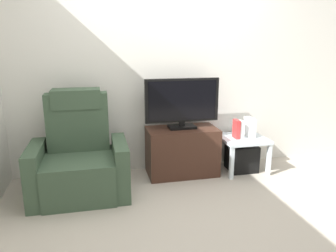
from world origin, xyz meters
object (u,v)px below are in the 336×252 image
Objects in this scene: television at (182,102)px; book_middle at (241,129)px; tv_stand at (182,151)px; recliner_armchair at (79,159)px; subwoofer_box at (242,157)px; book_leftmost at (236,129)px; game_console at (250,127)px; side_table at (242,142)px.

television is 0.80m from book_middle.
recliner_armchair reaches higher than tv_stand.
tv_stand is 3.87× the size of book_middle.
book_leftmost is (-0.10, -0.02, 0.38)m from subwoofer_box.
tv_stand is 2.53× the size of subwoofer_box.
book_leftmost is at bearing -171.03° from game_console.
side_table is at bearing 90.00° from subwoofer_box.
game_console is at bearing 17.43° from recliner_armchair.
game_console is at bearing 8.97° from book_leftmost.
book_middle is 0.90× the size of game_console.
tv_stand is at bearing 174.67° from book_middle.
side_table is (0.76, -0.05, 0.07)m from tv_stand.
book_middle is (0.72, -0.07, 0.25)m from tv_stand.
tv_stand is at bearing 23.53° from recliner_armchair.
book_middle is (0.72, -0.09, -0.35)m from television.
tv_stand is 0.77m from subwoofer_box.
subwoofer_box is 0.39m from game_console.
tv_stand is at bearing 174.22° from book_leftmost.
book_leftmost reaches higher than side_table.
book_leftmost is at bearing -5.78° from tv_stand.
book_leftmost reaches higher than subwoofer_box.
side_table reaches higher than subwoofer_box.
book_middle is (-0.04, -0.02, 0.37)m from subwoofer_box.
television is at bearing 175.07° from subwoofer_box.
book_leftmost is 0.19m from game_console.
tv_stand is 3.50× the size of game_console.
subwoofer_box is 1.38× the size of game_console.
side_table is (0.76, -0.07, -0.52)m from television.
book_middle is 0.14m from game_console.
game_console is at bearing 6.34° from subwoofer_box.
subwoofer_box is (0.76, -0.07, -0.72)m from television.
book_leftmost is (-0.10, -0.02, 0.18)m from side_table.
tv_stand is 1.21m from recliner_armchair.
game_console is at bearing 12.71° from book_middle.
recliner_armchair is at bearing -173.80° from subwoofer_box.
television is 3.68× the size of game_console.
book_middle is at bearing 0.00° from book_leftmost.
recliner_armchair reaches higher than subwoofer_box.
television is 4.08× the size of book_middle.
game_console reaches higher than subwoofer_box.
subwoofer_box is 1.44× the size of book_leftmost.
book_leftmost is (0.66, -0.09, -0.34)m from television.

